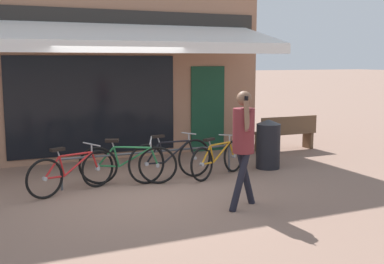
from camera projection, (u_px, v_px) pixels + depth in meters
The scene contains 10 objects.
ground_plane at pixel (141, 192), 8.27m from camera, with size 160.00×160.00×0.00m, color #846656.
shop_front at pixel (109, 31), 12.12m from camera, with size 6.88×4.95×5.98m.
bike_rack_rail at pixel (151, 156), 9.01m from camera, with size 3.42×0.04×0.57m.
bicycle_red at pixel (72, 172), 8.19m from camera, with size 1.61×0.72×0.81m.
bicycle_green at pixel (128, 164), 8.73m from camera, with size 1.70×0.86×0.87m.
bicycle_black at pixel (171, 159), 9.07m from camera, with size 1.78×0.52×0.89m.
bicycle_orange at pixel (218, 159), 9.35m from camera, with size 1.54×0.83×0.79m.
pedestrian_adult at pixel (244, 136), 7.27m from camera, with size 0.59×0.59×1.81m.
litter_bin at pixel (268, 144), 10.04m from camera, with size 0.51×0.51×1.03m.
park_bench at pixel (286, 132), 12.02m from camera, with size 1.61×0.46×0.87m.
Camera 1 is at (-2.50, -7.67, 2.26)m, focal length 45.00 mm.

